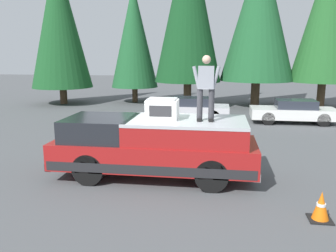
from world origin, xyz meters
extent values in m
plane|color=#4C4F51|center=(0.00, 0.00, 0.00)|extent=(90.00, 90.00, 0.00)
cube|color=maroon|center=(-0.30, 0.18, 0.70)|extent=(2.00, 5.50, 0.70)
cube|color=#232326|center=(-0.30, 0.18, 0.51)|extent=(2.01, 5.39, 0.24)
cube|color=black|center=(-0.30, 1.69, 1.35)|extent=(1.84, 1.87, 0.60)
cube|color=maroon|center=(-0.30, -0.70, 1.31)|extent=(1.92, 3.19, 0.52)
cube|color=#B7BABF|center=(-0.30, -0.70, 1.61)|extent=(1.94, 3.19, 0.08)
cube|color=#232326|center=(-0.30, 2.87, 0.43)|extent=(1.96, 0.16, 0.20)
cube|color=#B2B5BA|center=(-0.30, -2.51, 0.43)|extent=(1.96, 0.16, 0.20)
cylinder|color=black|center=(-1.15, 1.78, 0.42)|extent=(0.30, 0.84, 0.84)
cylinder|color=black|center=(0.55, 1.78, 0.42)|extent=(0.30, 0.84, 0.84)
cylinder|color=black|center=(-1.15, -1.41, 0.42)|extent=(0.30, 0.84, 0.84)
cylinder|color=black|center=(0.55, -1.41, 0.42)|extent=(0.30, 0.84, 0.84)
cube|color=silver|center=(-0.31, -0.04, 1.91)|extent=(0.64, 0.84, 0.52)
cube|color=#2D2D30|center=(-0.63, -0.04, 1.91)|extent=(0.01, 0.59, 0.29)
cube|color=#99999E|center=(-0.31, -0.04, 2.19)|extent=(0.58, 0.76, 0.04)
cylinder|color=#333338|center=(-0.45, -1.35, 2.07)|extent=(0.15, 0.15, 0.84)
cube|color=black|center=(-0.49, -1.35, 1.69)|extent=(0.26, 0.11, 0.08)
cylinder|color=#333338|center=(-0.45, -1.05, 2.07)|extent=(0.15, 0.15, 0.84)
cube|color=black|center=(-0.49, -1.05, 1.69)|extent=(0.26, 0.11, 0.08)
cube|color=#9399A3|center=(-0.45, -1.20, 2.78)|extent=(0.24, 0.40, 0.58)
sphere|color=beige|center=(-0.45, -1.20, 3.23)|extent=(0.22, 0.22, 0.22)
cylinder|color=#9399A3|center=(-0.48, -1.44, 2.78)|extent=(0.09, 0.23, 0.58)
cylinder|color=#9399A3|center=(-0.48, -0.95, 2.78)|extent=(0.09, 0.23, 0.58)
cube|color=white|center=(8.34, -5.19, 0.49)|extent=(1.64, 4.10, 0.50)
cube|color=#282D38|center=(8.34, -5.29, 0.95)|extent=(1.31, 1.89, 0.42)
cylinder|color=black|center=(7.62, -3.92, 0.31)|extent=(0.20, 0.62, 0.62)
cylinder|color=black|center=(9.06, -3.92, 0.31)|extent=(0.20, 0.62, 0.62)
cylinder|color=black|center=(7.62, -6.46, 0.31)|extent=(0.20, 0.62, 0.62)
cylinder|color=black|center=(9.06, -6.46, 0.31)|extent=(0.20, 0.62, 0.62)
cube|color=silver|center=(8.60, -0.02, 0.49)|extent=(1.64, 4.10, 0.50)
cube|color=#282D38|center=(8.60, -0.12, 0.95)|extent=(1.31, 1.89, 0.42)
cylinder|color=black|center=(7.88, 1.25, 0.31)|extent=(0.20, 0.62, 0.62)
cylinder|color=black|center=(9.32, 1.25, 0.31)|extent=(0.20, 0.62, 0.62)
cylinder|color=black|center=(7.88, -1.29, 0.31)|extent=(0.20, 0.62, 0.62)
cylinder|color=black|center=(9.32, -1.29, 0.31)|extent=(0.20, 0.62, 0.62)
cube|color=black|center=(-2.39, -3.68, 0.01)|extent=(0.47, 0.47, 0.03)
cone|color=orange|center=(-2.39, -3.68, 0.31)|extent=(0.36, 0.36, 0.62)
cylinder|color=white|center=(-2.39, -3.68, 0.34)|extent=(0.19, 0.19, 0.06)
cylinder|color=#4C3826|center=(13.63, -7.88, 0.83)|extent=(0.49, 0.49, 1.66)
cone|color=#235B28|center=(13.63, -7.88, 5.78)|extent=(4.06, 4.06, 8.24)
cylinder|color=#4C3826|center=(13.75, -3.85, 0.84)|extent=(0.55, 0.55, 1.69)
cone|color=#1E562D|center=(13.75, -3.85, 5.90)|extent=(4.62, 4.62, 8.42)
cylinder|color=#4C3826|center=(12.73, 0.48, 0.83)|extent=(0.50, 0.50, 1.65)
cone|color=#14421E|center=(12.73, 0.48, 6.39)|extent=(4.13, 4.13, 9.48)
cylinder|color=#4C3826|center=(14.65, 4.38, 0.54)|extent=(0.39, 0.39, 1.08)
cone|color=#1E562D|center=(14.65, 4.38, 4.58)|extent=(3.23, 3.23, 6.99)
cylinder|color=#4C3826|center=(13.14, 9.06, 0.57)|extent=(0.48, 0.48, 1.14)
cone|color=#194C23|center=(13.14, 9.06, 5.51)|extent=(4.02, 4.02, 8.74)
camera|label=1|loc=(-9.45, -1.54, 3.37)|focal=37.31mm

